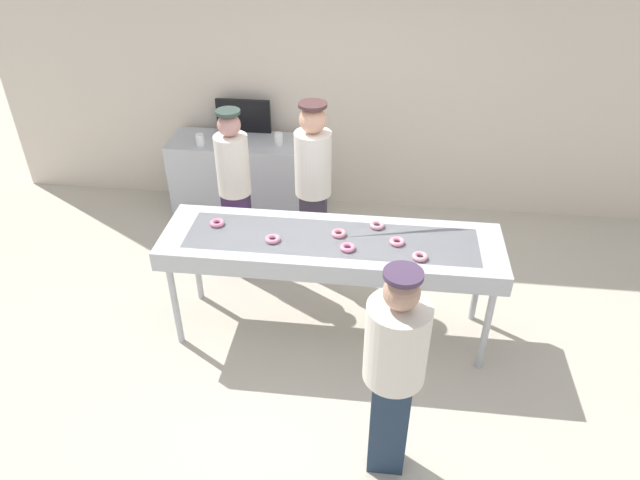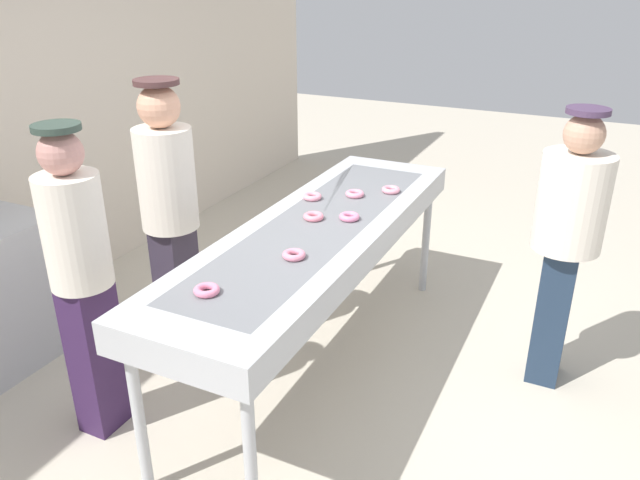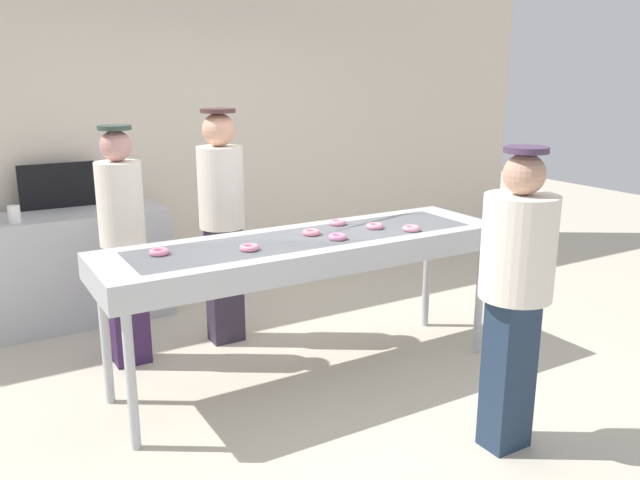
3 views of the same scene
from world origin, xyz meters
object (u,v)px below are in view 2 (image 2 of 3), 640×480
strawberry_donut_5 (314,216)px  customer_waiting (567,232)px  strawberry_donut_3 (207,290)px  worker_baker (170,209)px  strawberry_donut_1 (355,194)px  strawberry_donut_2 (391,190)px  worker_assistant (82,274)px  strawberry_donut_0 (349,217)px  fryer_conveyor (317,237)px  strawberry_donut_6 (294,255)px  strawberry_donut_4 (312,197)px

strawberry_donut_5 → customer_waiting: size_ratio=0.07×
strawberry_donut_3 → worker_baker: bearing=47.2°
strawberry_donut_1 → strawberry_donut_3: size_ratio=1.00×
strawberry_donut_2 → worker_assistant: worker_assistant is taller
strawberry_donut_1 → strawberry_donut_5: size_ratio=1.00×
worker_baker → worker_assistant: size_ratio=1.05×
strawberry_donut_1 → strawberry_donut_5: bearing=172.1°
strawberry_donut_0 → worker_baker: size_ratio=0.07×
fryer_conveyor → worker_baker: worker_baker is taller
fryer_conveyor → worker_baker: size_ratio=1.55×
strawberry_donut_3 → strawberry_donut_6: 0.52m
strawberry_donut_6 → customer_waiting: customer_waiting is taller
strawberry_donut_1 → customer_waiting: customer_waiting is taller
strawberry_donut_6 → strawberry_donut_2: bearing=-5.2°
customer_waiting → strawberry_donut_2: bearing=75.7°
strawberry_donut_3 → customer_waiting: (1.45, -1.37, -0.03)m
strawberry_donut_3 → worker_assistant: 0.73m
strawberry_donut_4 → strawberry_donut_5: (-0.30, -0.16, 0.00)m
fryer_conveyor → strawberry_donut_2: 0.72m
worker_baker → worker_assistant: (-0.73, -0.03, -0.08)m
strawberry_donut_0 → strawberry_donut_5: same height
strawberry_donut_2 → fryer_conveyor: bearing=164.4°
fryer_conveyor → strawberry_donut_1: strawberry_donut_1 is taller
strawberry_donut_3 → worker_baker: size_ratio=0.07×
strawberry_donut_2 → worker_baker: size_ratio=0.07×
strawberry_donut_5 → strawberry_donut_4: bearing=27.6°
strawberry_donut_0 → strawberry_donut_5: (-0.09, 0.19, 0.00)m
strawberry_donut_5 → worker_baker: worker_baker is taller
strawberry_donut_0 → worker_assistant: (-1.12, 0.95, -0.06)m
strawberry_donut_2 → worker_baker: (-0.94, 1.03, 0.02)m
strawberry_donut_5 → customer_waiting: (0.45, -1.34, -0.03)m
strawberry_donut_2 → strawberry_donut_3: same height
strawberry_donut_0 → worker_baker: 1.05m
fryer_conveyor → strawberry_donut_2: strawberry_donut_2 is taller
strawberry_donut_5 → worker_assistant: size_ratio=0.07×
strawberry_donut_4 → customer_waiting: size_ratio=0.07×
strawberry_donut_4 → customer_waiting: bearing=-84.0°
strawberry_donut_4 → worker_baker: worker_baker is taller
strawberry_donut_4 → strawberry_donut_0: bearing=-121.7°
worker_baker → strawberry_donut_6: bearing=94.0°
fryer_conveyor → strawberry_donut_1: 0.52m
strawberry_donut_3 → worker_baker: (0.69, 0.75, 0.02)m
worker_assistant → strawberry_donut_1: bearing=139.1°
strawberry_donut_2 → strawberry_donut_5: bearing=158.9°
strawberry_donut_3 → customer_waiting: 2.00m
strawberry_donut_5 → customer_waiting: 1.41m
fryer_conveyor → worker_assistant: size_ratio=1.63×
strawberry_donut_0 → strawberry_donut_1: size_ratio=1.00×
fryer_conveyor → worker_assistant: (-0.98, 0.81, 0.04)m
strawberry_donut_3 → fryer_conveyor: bearing=-5.4°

